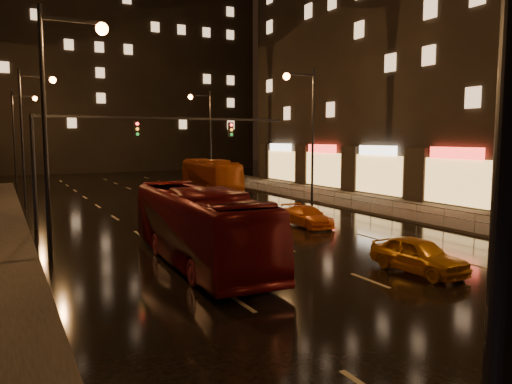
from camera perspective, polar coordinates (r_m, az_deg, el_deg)
ground at (r=31.65m, az=-6.15°, el=-2.80°), size 140.00×140.00×0.00m
sidewalk_right at (r=34.94m, az=18.19°, el=-2.10°), size 7.00×70.00×0.15m
building_right at (r=48.38m, az=25.30°, el=17.63°), size 18.00×50.00×30.00m
building_distant at (r=83.61m, az=-17.08°, el=14.92°), size 44.00×16.00×36.00m
traffic_signal at (r=29.81m, az=-15.41°, el=5.60°), size 15.31×0.32×6.20m
railing_right at (r=34.85m, az=10.90°, el=-0.56°), size 0.05×56.00×1.00m
bus_red at (r=19.69m, az=-6.57°, el=-3.86°), size 2.95×10.91×3.01m
bus_curb at (r=46.02m, az=-5.24°, el=1.88°), size 3.22×10.83×2.98m
taxi_near at (r=19.39m, az=18.07°, el=-6.86°), size 1.81×3.93×1.30m
taxi_far at (r=28.12m, az=5.92°, el=-2.78°), size 1.61×3.85×1.11m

